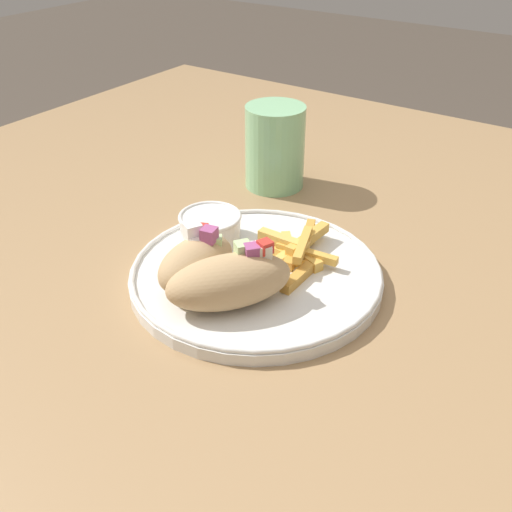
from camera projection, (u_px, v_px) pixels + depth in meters
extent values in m
cube|color=#9E7A51|center=(257.00, 302.00, 0.69)|extent=(1.38, 1.38, 0.04)
cylinder|color=#9E7A51|center=(197.00, 217.00, 1.61)|extent=(0.06, 0.06, 0.69)
cylinder|color=white|center=(256.00, 276.00, 0.69)|extent=(0.29, 0.29, 0.01)
torus|color=white|center=(256.00, 269.00, 0.68)|extent=(0.29, 0.29, 0.01)
ellipsoid|color=tan|center=(227.00, 280.00, 0.62)|extent=(0.15, 0.13, 0.05)
cube|color=silver|center=(264.00, 251.00, 0.62)|extent=(0.02, 0.02, 0.02)
cube|color=#B7D693|center=(245.00, 250.00, 0.62)|extent=(0.02, 0.02, 0.02)
cube|color=white|center=(254.00, 248.00, 0.63)|extent=(0.01, 0.01, 0.01)
cube|color=#A34C84|center=(252.00, 252.00, 0.62)|extent=(0.02, 0.02, 0.02)
cube|color=red|center=(265.00, 247.00, 0.62)|extent=(0.02, 0.02, 0.01)
cube|color=#A34C84|center=(256.00, 250.00, 0.63)|extent=(0.01, 0.01, 0.01)
cube|color=#B7D693|center=(261.00, 252.00, 0.62)|extent=(0.02, 0.02, 0.01)
ellipsoid|color=tan|center=(196.00, 264.00, 0.65)|extent=(0.10, 0.06, 0.05)
cube|color=#B7D693|center=(216.00, 242.00, 0.65)|extent=(0.02, 0.02, 0.01)
cube|color=#A34C84|center=(209.00, 235.00, 0.64)|extent=(0.02, 0.02, 0.02)
cube|color=red|center=(200.00, 232.00, 0.66)|extent=(0.02, 0.02, 0.02)
cube|color=white|center=(192.00, 231.00, 0.65)|extent=(0.02, 0.02, 0.02)
cube|color=silver|center=(197.00, 243.00, 0.65)|extent=(0.02, 0.02, 0.01)
cube|color=#E5B251|center=(291.00, 249.00, 0.71)|extent=(0.06, 0.05, 0.01)
cube|color=gold|center=(303.00, 273.00, 0.67)|extent=(0.08, 0.01, 0.01)
cube|color=#E5B251|center=(294.00, 251.00, 0.71)|extent=(0.07, 0.02, 0.01)
cube|color=gold|center=(282.00, 253.00, 0.71)|extent=(0.02, 0.07, 0.01)
cube|color=gold|center=(303.00, 256.00, 0.70)|extent=(0.03, 0.06, 0.01)
cube|color=gold|center=(298.00, 252.00, 0.71)|extent=(0.07, 0.02, 0.01)
cube|color=gold|center=(307.00, 253.00, 0.69)|extent=(0.02, 0.08, 0.01)
cube|color=#E5B251|center=(283.00, 241.00, 0.71)|extent=(0.01, 0.07, 0.01)
cube|color=gold|center=(308.00, 239.00, 0.71)|extent=(0.08, 0.02, 0.01)
cube|color=gold|center=(308.00, 234.00, 0.72)|extent=(0.06, 0.03, 0.01)
cube|color=gold|center=(303.00, 245.00, 0.69)|extent=(0.07, 0.03, 0.01)
cylinder|color=white|center=(210.00, 228.00, 0.73)|extent=(0.07, 0.07, 0.03)
cylinder|color=beige|center=(210.00, 219.00, 0.73)|extent=(0.06, 0.06, 0.01)
torus|color=white|center=(210.00, 216.00, 0.72)|extent=(0.08, 0.08, 0.00)
cylinder|color=#8CCC93|center=(275.00, 147.00, 0.87)|extent=(0.09, 0.09, 0.12)
cylinder|color=silver|center=(275.00, 159.00, 0.88)|extent=(0.08, 0.08, 0.07)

